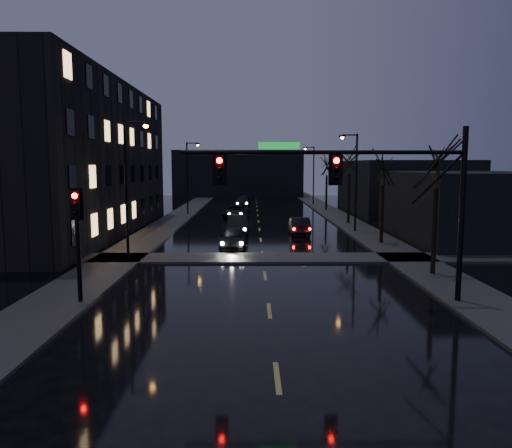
{
  "coord_description": "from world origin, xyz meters",
  "views": [
    {
      "loc": [
        -0.66,
        -10.43,
        5.52
      ],
      "look_at": [
        -0.49,
        9.08,
        3.2
      ],
      "focal_mm": 35.0,
      "sensor_mm": 36.0,
      "label": 1
    }
  ],
  "objects_px": {
    "oncoming_car_c": "(236,211)",
    "lead_car": "(299,226)",
    "oncoming_car_a": "(233,237)",
    "oncoming_car_b": "(238,225)",
    "oncoming_car_d": "(242,202)"
  },
  "relations": [
    {
      "from": "oncoming_car_c",
      "to": "lead_car",
      "type": "xyz_separation_m",
      "value": [
        5.45,
        -12.53,
        0.03
      ]
    },
    {
      "from": "lead_car",
      "to": "oncoming_car_a",
      "type": "bearing_deg",
      "value": 52.33
    },
    {
      "from": "oncoming_car_b",
      "to": "oncoming_car_d",
      "type": "height_order",
      "value": "oncoming_car_b"
    },
    {
      "from": "oncoming_car_c",
      "to": "lead_car",
      "type": "relative_size",
      "value": 1.14
    },
    {
      "from": "oncoming_car_c",
      "to": "lead_car",
      "type": "height_order",
      "value": "lead_car"
    },
    {
      "from": "oncoming_car_a",
      "to": "oncoming_car_d",
      "type": "distance_m",
      "value": 32.79
    },
    {
      "from": "oncoming_car_b",
      "to": "oncoming_car_d",
      "type": "distance_m",
      "value": 25.96
    },
    {
      "from": "oncoming_car_b",
      "to": "oncoming_car_d",
      "type": "xyz_separation_m",
      "value": [
        -0.09,
        25.96,
        -0.04
      ]
    },
    {
      "from": "oncoming_car_a",
      "to": "oncoming_car_d",
      "type": "relative_size",
      "value": 0.88
    },
    {
      "from": "oncoming_car_a",
      "to": "oncoming_car_c",
      "type": "bearing_deg",
      "value": 91.73
    },
    {
      "from": "oncoming_car_a",
      "to": "oncoming_car_d",
      "type": "height_order",
      "value": "oncoming_car_a"
    },
    {
      "from": "oncoming_car_a",
      "to": "oncoming_car_b",
      "type": "height_order",
      "value": "oncoming_car_b"
    },
    {
      "from": "oncoming_car_d",
      "to": "oncoming_car_c",
      "type": "bearing_deg",
      "value": -88.17
    },
    {
      "from": "oncoming_car_a",
      "to": "oncoming_car_c",
      "type": "distance_m",
      "value": 19.08
    },
    {
      "from": "oncoming_car_a",
      "to": "lead_car",
      "type": "bearing_deg",
      "value": 52.96
    }
  ]
}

